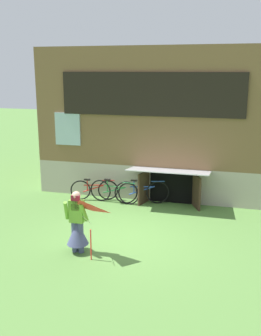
# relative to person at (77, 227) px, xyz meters

# --- Properties ---
(ground_plane) EXTENTS (60.00, 60.00, 0.00)m
(ground_plane) POSITION_rel_person_xyz_m (0.85, 1.19, -0.64)
(ground_plane) COLOR #56843D
(log_house) EXTENTS (7.98, 5.56, 5.00)m
(log_house) POSITION_rel_person_xyz_m (0.85, 6.41, 1.86)
(log_house) COLOR #ADA393
(log_house) RESTS_ON ground_plane
(person) EXTENTS (0.60, 0.52, 1.53)m
(person) POSITION_rel_person_xyz_m (0.00, 0.00, 0.00)
(person) COLOR #474C75
(person) RESTS_ON ground_plane
(kite) EXTENTS (0.83, 0.85, 1.40)m
(kite) POSITION_rel_person_xyz_m (0.29, -0.49, 0.53)
(kite) COLOR red
(kite) RESTS_ON ground_plane
(bicycle_blue) EXTENTS (1.74, 0.53, 0.81)m
(bicycle_blue) POSITION_rel_person_xyz_m (0.67, 3.83, -0.25)
(bicycle_blue) COLOR black
(bicycle_blue) RESTS_ON ground_plane
(bicycle_green) EXTENTS (1.72, 0.20, 0.79)m
(bicycle_green) POSITION_rel_person_xyz_m (-0.22, 3.68, -0.26)
(bicycle_green) COLOR black
(bicycle_green) RESTS_ON ground_plane
(bicycle_red) EXTENTS (1.56, 0.47, 0.73)m
(bicycle_red) POSITION_rel_person_xyz_m (-0.96, 3.79, -0.28)
(bicycle_red) COLOR black
(bicycle_red) RESTS_ON ground_plane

